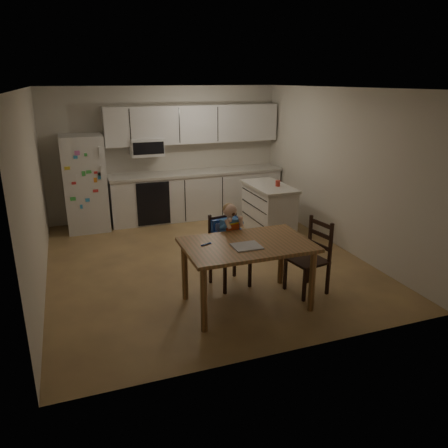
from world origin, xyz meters
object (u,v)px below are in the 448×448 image
chair_side (314,252)px  chair_booster (228,236)px  red_cup (278,183)px  dining_table (247,252)px  refrigerator (85,183)px  kitchen_island (269,209)px

chair_side → chair_booster: bearing=-130.1°
red_cup → chair_side: (-0.53, -2.10, -0.39)m
red_cup → chair_booster: 2.16m
chair_booster → dining_table: bearing=-100.1°
refrigerator → chair_side: refrigerator is taller
kitchen_island → red_cup: bearing=-49.7°
refrigerator → chair_side: bearing=-54.1°
red_cup → chair_side: bearing=-104.2°
refrigerator → red_cup: bearing=-24.9°
refrigerator → kitchen_island: size_ratio=1.44×
kitchen_island → red_cup: (0.10, -0.12, 0.48)m
refrigerator → dining_table: refrigerator is taller
kitchen_island → dining_table: kitchen_island is taller
kitchen_island → chair_side: size_ratio=1.24×
refrigerator → red_cup: refrigerator is taller
dining_table → chair_booster: size_ratio=1.33×
red_cup → kitchen_island: bearing=130.3°
red_cup → dining_table: (-1.48, -2.17, -0.23)m
kitchen_island → chair_side: chair_side is taller
kitchen_island → dining_table: size_ratio=0.79×
refrigerator → red_cup: size_ratio=16.92×
kitchen_island → red_cup: red_cup is taller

